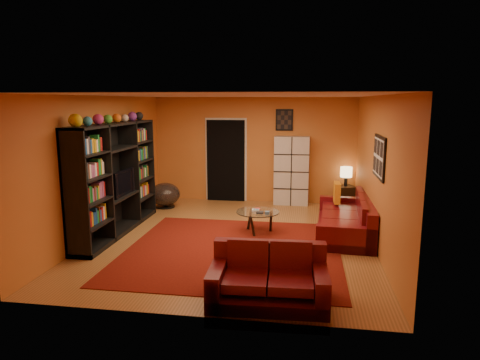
# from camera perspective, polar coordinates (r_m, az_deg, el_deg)

# --- Properties ---
(floor) EXTENTS (6.00, 6.00, 0.00)m
(floor) POSITION_cam_1_polar(r_m,az_deg,el_deg) (8.04, -0.83, -7.65)
(floor) COLOR brown
(floor) RESTS_ON ground
(ceiling) EXTENTS (6.00, 6.00, 0.00)m
(ceiling) POSITION_cam_1_polar(r_m,az_deg,el_deg) (7.64, -0.88, 11.21)
(ceiling) COLOR white
(ceiling) RESTS_ON wall_back
(wall_back) EXTENTS (6.00, 0.00, 6.00)m
(wall_back) POSITION_cam_1_polar(r_m,az_deg,el_deg) (10.68, 1.83, 4.02)
(wall_back) COLOR #BA6428
(wall_back) RESTS_ON floor
(wall_front) EXTENTS (6.00, 0.00, 6.00)m
(wall_front) POSITION_cam_1_polar(r_m,az_deg,el_deg) (4.86, -6.77, -3.94)
(wall_front) COLOR #BA6428
(wall_front) RESTS_ON floor
(wall_left) EXTENTS (0.00, 6.00, 6.00)m
(wall_left) POSITION_cam_1_polar(r_m,az_deg,el_deg) (8.51, -17.70, 1.86)
(wall_left) COLOR #BA6428
(wall_left) RESTS_ON floor
(wall_right) EXTENTS (0.00, 6.00, 6.00)m
(wall_right) POSITION_cam_1_polar(r_m,az_deg,el_deg) (7.73, 17.75, 1.02)
(wall_right) COLOR #BA6428
(wall_right) RESTS_ON floor
(rug) EXTENTS (3.60, 3.60, 0.01)m
(rug) POSITION_cam_1_polar(r_m,az_deg,el_deg) (7.37, -0.97, -9.32)
(rug) COLOR #4F0E09
(rug) RESTS_ON floor
(doorway) EXTENTS (0.95, 0.10, 2.04)m
(doorway) POSITION_cam_1_polar(r_m,az_deg,el_deg) (10.78, -1.90, 2.58)
(doorway) COLOR black
(doorway) RESTS_ON floor
(wall_art_right) EXTENTS (0.03, 1.00, 0.70)m
(wall_art_right) POSITION_cam_1_polar(r_m,az_deg,el_deg) (7.39, 18.08, 2.94)
(wall_art_right) COLOR black
(wall_art_right) RESTS_ON wall_right
(wall_art_back) EXTENTS (0.42, 0.03, 0.52)m
(wall_art_back) POSITION_cam_1_polar(r_m,az_deg,el_deg) (10.54, 5.94, 7.97)
(wall_art_back) COLOR black
(wall_art_back) RESTS_ON wall_back
(entertainment_unit) EXTENTS (0.45, 3.00, 2.10)m
(entertainment_unit) POSITION_cam_1_polar(r_m,az_deg,el_deg) (8.45, -16.24, 0.17)
(entertainment_unit) COLOR black
(entertainment_unit) RESTS_ON floor
(tv) EXTENTS (0.85, 0.11, 0.49)m
(tv) POSITION_cam_1_polar(r_m,az_deg,el_deg) (8.51, -15.70, -0.31)
(tv) COLOR black
(tv) RESTS_ON entertainment_unit
(sofa) EXTENTS (1.13, 2.48, 0.85)m
(sofa) POSITION_cam_1_polar(r_m,az_deg,el_deg) (8.46, 14.36, -5.07)
(sofa) COLOR #510A11
(sofa) RESTS_ON rug
(loveseat) EXTENTS (1.51, 0.94, 0.85)m
(loveseat) POSITION_cam_1_polar(r_m,az_deg,el_deg) (5.59, 3.83, -12.92)
(loveseat) COLOR #510A11
(loveseat) RESTS_ON rug
(throw_pillow) EXTENTS (0.12, 0.42, 0.42)m
(throw_pillow) POSITION_cam_1_polar(r_m,az_deg,el_deg) (9.10, 12.81, -1.65)
(throw_pillow) COLOR orange
(throw_pillow) RESTS_ON sofa
(coffee_table) EXTENTS (0.83, 0.83, 0.41)m
(coffee_table) POSITION_cam_1_polar(r_m,az_deg,el_deg) (8.22, 2.37, -4.52)
(coffee_table) COLOR silver
(coffee_table) RESTS_ON floor
(storage_cabinet) EXTENTS (0.84, 0.38, 1.67)m
(storage_cabinet) POSITION_cam_1_polar(r_m,az_deg,el_deg) (10.47, 6.88, 1.24)
(storage_cabinet) COLOR beige
(storage_cabinet) RESTS_ON floor
(bowl_chair) EXTENTS (0.72, 0.72, 0.59)m
(bowl_chair) POSITION_cam_1_polar(r_m,az_deg,el_deg) (10.32, -9.98, -1.91)
(bowl_chair) COLOR black
(bowl_chair) RESTS_ON floor
(side_table) EXTENTS (0.51, 0.51, 0.50)m
(side_table) POSITION_cam_1_polar(r_m,az_deg,el_deg) (10.57, 13.84, -2.12)
(side_table) COLOR black
(side_table) RESTS_ON floor
(table_lamp) EXTENTS (0.28, 0.28, 0.46)m
(table_lamp) POSITION_cam_1_polar(r_m,az_deg,el_deg) (10.47, 13.97, 0.96)
(table_lamp) COLOR black
(table_lamp) RESTS_ON side_table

